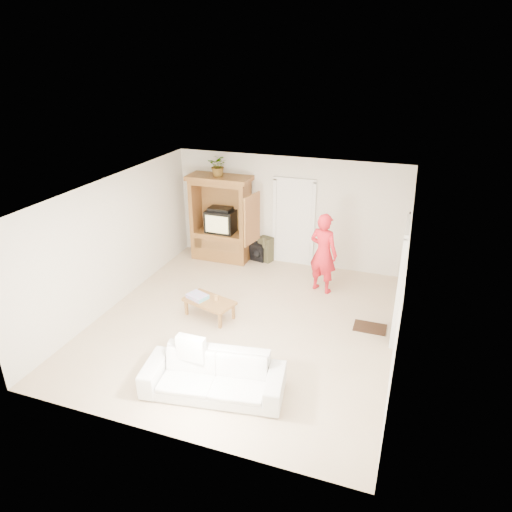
% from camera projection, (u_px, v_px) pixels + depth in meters
% --- Properties ---
extents(floor, '(6.00, 6.00, 0.00)m').
position_uv_depth(floor, '(244.00, 322.00, 8.75)').
color(floor, tan).
rests_on(floor, ground).
extents(ceiling, '(6.00, 6.00, 0.00)m').
position_uv_depth(ceiling, '(243.00, 191.00, 7.69)').
color(ceiling, white).
rests_on(ceiling, floor).
extents(wall_back, '(5.50, 0.00, 5.50)m').
position_uv_depth(wall_back, '(288.00, 211.00, 10.81)').
color(wall_back, silver).
rests_on(wall_back, floor).
extents(wall_front, '(5.50, 0.00, 5.50)m').
position_uv_depth(wall_front, '(158.00, 356.00, 5.63)').
color(wall_front, silver).
rests_on(wall_front, floor).
extents(wall_left, '(0.00, 6.00, 6.00)m').
position_uv_depth(wall_left, '(114.00, 242.00, 9.05)').
color(wall_left, silver).
rests_on(wall_left, floor).
extents(wall_right, '(0.00, 6.00, 6.00)m').
position_uv_depth(wall_right, '(402.00, 284.00, 7.39)').
color(wall_right, silver).
rests_on(wall_right, floor).
extents(armoire, '(1.82, 1.14, 2.10)m').
position_uv_depth(armoire, '(222.00, 224.00, 11.15)').
color(armoire, brown).
rests_on(armoire, floor).
extents(door_back, '(0.85, 0.05, 2.04)m').
position_uv_depth(door_back, '(294.00, 223.00, 10.85)').
color(door_back, white).
rests_on(door_back, floor).
extents(doorway_right, '(0.05, 0.90, 2.04)m').
position_uv_depth(doorway_right, '(400.00, 283.00, 8.03)').
color(doorway_right, black).
rests_on(doorway_right, floor).
extents(framed_picture, '(0.03, 0.60, 0.48)m').
position_uv_depth(framed_picture, '(408.00, 228.00, 8.91)').
color(framed_picture, black).
rests_on(framed_picture, wall_right).
extents(doormat, '(0.60, 0.40, 0.02)m').
position_uv_depth(doormat, '(370.00, 327.00, 8.57)').
color(doormat, '#382316').
rests_on(doormat, floor).
extents(plant, '(0.47, 0.41, 0.50)m').
position_uv_depth(plant, '(218.00, 166.00, 10.54)').
color(plant, '#4C7238').
rests_on(plant, armoire).
extents(man, '(0.74, 0.61, 1.75)m').
position_uv_depth(man, '(323.00, 253.00, 9.60)').
color(man, red).
rests_on(man, floor).
extents(sofa, '(2.21, 1.13, 0.62)m').
position_uv_depth(sofa, '(213.00, 375.00, 6.83)').
color(sofa, silver).
rests_on(sofa, floor).
extents(coffee_table, '(1.08, 0.78, 0.36)m').
position_uv_depth(coffee_table, '(209.00, 302.00, 8.82)').
color(coffee_table, '#9E6D36').
rests_on(coffee_table, floor).
extents(towel, '(0.46, 0.40, 0.08)m').
position_uv_depth(towel, '(197.00, 296.00, 8.86)').
color(towel, '#FE54B3').
rests_on(towel, coffee_table).
extents(candle, '(0.08, 0.08, 0.10)m').
position_uv_depth(candle, '(216.00, 298.00, 8.78)').
color(candle, tan).
rests_on(candle, coffee_table).
extents(backpack_black, '(0.40, 0.28, 0.45)m').
position_uv_depth(backpack_black, '(258.00, 252.00, 11.27)').
color(backpack_black, black).
rests_on(backpack_black, floor).
extents(backpack_olive, '(0.39, 0.34, 0.62)m').
position_uv_depth(backpack_olive, '(266.00, 249.00, 11.23)').
color(backpack_olive, '#47442B').
rests_on(backpack_olive, floor).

